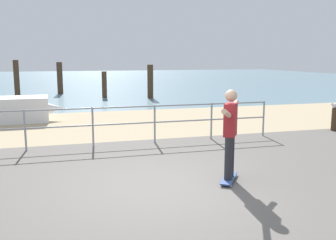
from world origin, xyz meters
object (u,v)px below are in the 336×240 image
Objects in this scene: skateboarder at (230,129)px; seagull at (335,105)px; bollard_short at (334,120)px; skateboard at (229,178)px.

seagull is at bearing 34.41° from skateboarder.
bollard_short is 0.45m from seagull.
seagull is (5.28, 3.62, 0.76)m from skateboard.
skateboard is 1.04× the size of bollard_short.
skateboarder reaches higher than seagull.
skateboarder is 6.45m from bollard_short.
skateboarder is 6.40m from seagull.
bollard_short reaches higher than skateboard.
skateboard is 0.47× the size of skateboarder.
bollard_short is at bearing 34.38° from skateboard.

